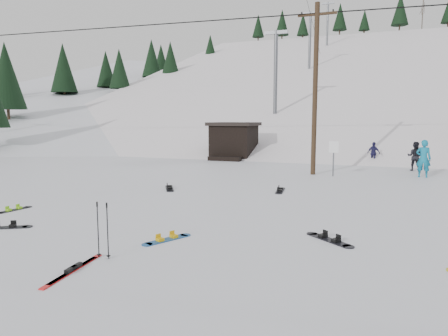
% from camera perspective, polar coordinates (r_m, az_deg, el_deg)
% --- Properties ---
extents(ground, '(200.00, 200.00, 0.00)m').
position_cam_1_polar(ground, '(9.82, -11.86, -10.88)').
color(ground, silver).
rests_on(ground, ground).
extents(ski_slope, '(60.00, 85.24, 65.97)m').
position_cam_1_polar(ski_slope, '(64.81, 15.76, -6.64)').
color(ski_slope, white).
rests_on(ski_slope, ground).
extents(ridge_left, '(47.54, 95.03, 58.38)m').
position_cam_1_polar(ridge_left, '(70.73, -15.35, -4.66)').
color(ridge_left, silver).
rests_on(ridge_left, ground).
extents(treeline_left, '(20.00, 64.00, 10.00)m').
position_cam_1_polar(treeline_left, '(61.85, -18.54, 3.87)').
color(treeline_left, black).
rests_on(treeline_left, ground).
extents(treeline_crest, '(50.00, 6.00, 10.00)m').
position_cam_1_polar(treeline_crest, '(94.03, 17.69, 4.85)').
color(treeline_crest, black).
rests_on(treeline_crest, ski_slope).
extents(utility_pole, '(2.00, 0.26, 9.00)m').
position_cam_1_polar(utility_pole, '(22.13, 12.90, 11.21)').
color(utility_pole, '#3A2819').
rests_on(utility_pole, ground).
extents(trail_sign, '(0.50, 0.09, 1.85)m').
position_cam_1_polar(trail_sign, '(21.58, 15.39, 2.19)').
color(trail_sign, '#595B60').
rests_on(trail_sign, ground).
extents(lift_hut, '(3.40, 4.10, 2.75)m').
position_cam_1_polar(lift_hut, '(30.54, 1.42, 3.95)').
color(lift_hut, black).
rests_on(lift_hut, ground).
extents(lift_tower_near, '(2.20, 0.36, 8.00)m').
position_cam_1_polar(lift_tower_near, '(39.22, 7.40, 14.08)').
color(lift_tower_near, '#595B60').
rests_on(lift_tower_near, ski_slope).
extents(lift_tower_mid, '(2.20, 0.36, 8.00)m').
position_cam_1_polar(lift_tower_mid, '(59.65, 12.18, 17.84)').
color(lift_tower_mid, '#595B60').
rests_on(lift_tower_mid, ski_slope).
extents(lift_tower_far, '(2.20, 0.36, 8.00)m').
position_cam_1_polar(lift_tower_far, '(80.38, 14.58, 19.63)').
color(lift_tower_far, '#595B60').
rests_on(lift_tower_far, ski_slope).
extents(hero_snowboard, '(0.77, 1.29, 0.10)m').
position_cam_1_polar(hero_snowboard, '(10.17, -8.15, -10.02)').
color(hero_snowboard, '#165091').
rests_on(hero_snowboard, ground).
extents(hero_skis, '(0.32, 1.88, 0.10)m').
position_cam_1_polar(hero_skis, '(8.68, -20.70, -13.40)').
color(hero_skis, red).
rests_on(hero_skis, ground).
extents(ski_poles, '(0.34, 0.09, 1.23)m').
position_cam_1_polar(ski_poles, '(9.05, -16.93, -8.41)').
color(ski_poles, black).
rests_on(ski_poles, ground).
extents(board_scatter_a, '(1.30, 0.87, 0.10)m').
position_cam_1_polar(board_scatter_a, '(12.67, -28.87, -7.41)').
color(board_scatter_a, black).
rests_on(board_scatter_a, ground).
extents(board_scatter_b, '(1.00, 1.45, 0.12)m').
position_cam_1_polar(board_scatter_b, '(17.39, -7.79, -2.86)').
color(board_scatter_b, black).
rests_on(board_scatter_b, ground).
extents(board_scatter_c, '(0.37, 1.27, 0.09)m').
position_cam_1_polar(board_scatter_c, '(14.93, -27.80, -5.28)').
color(board_scatter_c, black).
rests_on(board_scatter_c, ground).
extents(board_scatter_d, '(1.24, 1.05, 0.11)m').
position_cam_1_polar(board_scatter_d, '(10.37, 14.81, -9.83)').
color(board_scatter_d, black).
rests_on(board_scatter_d, ground).
extents(board_scatter_f, '(0.44, 1.56, 0.11)m').
position_cam_1_polar(board_scatter_f, '(16.87, 8.03, -3.17)').
color(board_scatter_f, black).
rests_on(board_scatter_f, ground).
extents(skier_teal, '(0.77, 0.56, 1.94)m').
position_cam_1_polar(skier_teal, '(22.96, 26.60, 1.22)').
color(skier_teal, '#0E6F91').
rests_on(skier_teal, ground).
extents(skier_dark, '(0.95, 0.82, 1.69)m').
position_cam_1_polar(skier_dark, '(25.67, 25.59, 1.52)').
color(skier_dark, black).
rests_on(skier_dark, ground).
extents(skier_navy, '(0.94, 0.71, 1.49)m').
position_cam_1_polar(skier_navy, '(28.33, 20.60, 2.01)').
color(skier_navy, '#1F1D48').
rests_on(skier_navy, ground).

